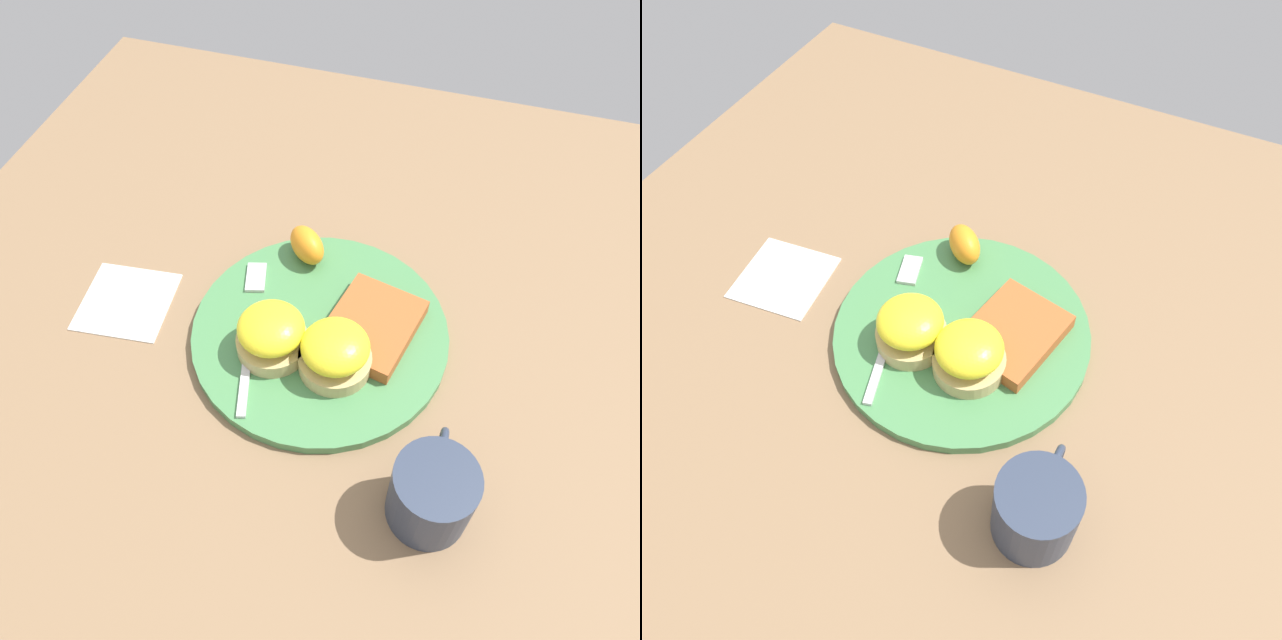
{
  "view_description": "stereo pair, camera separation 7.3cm",
  "coord_description": "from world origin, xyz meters",
  "views": [
    {
      "loc": [
        -0.42,
        -0.13,
        0.62
      ],
      "look_at": [
        0.0,
        0.0,
        0.03
      ],
      "focal_mm": 35.0,
      "sensor_mm": 36.0,
      "label": 1
    },
    {
      "loc": [
        -0.39,
        -0.19,
        0.62
      ],
      "look_at": [
        0.0,
        0.0,
        0.03
      ],
      "focal_mm": 35.0,
      "sensor_mm": 36.0,
      "label": 2
    }
  ],
  "objects": [
    {
      "name": "sandwich_benedict_left",
      "position": [
        -0.04,
        0.04,
        0.04
      ],
      "size": [
        0.08,
        0.08,
        0.06
      ],
      "color": "tan",
      "rests_on": "plate"
    },
    {
      "name": "ground_plane",
      "position": [
        0.0,
        0.0,
        0.0
      ],
      "size": [
        1.1,
        1.1,
        0.0
      ],
      "primitive_type": "plane",
      "color": "#846647"
    },
    {
      "name": "napkin",
      "position": [
        -0.02,
        0.25,
        0.0
      ],
      "size": [
        0.12,
        0.12,
        0.0
      ],
      "primitive_type": "cube",
      "rotation": [
        0.0,
        0.0,
        0.11
      ],
      "color": "white",
      "rests_on": "ground_plane"
    },
    {
      "name": "fork",
      "position": [
        -0.02,
        0.08,
        0.02
      ],
      "size": [
        0.22,
        0.08,
        0.0
      ],
      "color": "silver",
      "rests_on": "plate"
    },
    {
      "name": "orange_wedge",
      "position": [
        0.11,
        0.05,
        0.04
      ],
      "size": [
        0.07,
        0.07,
        0.04
      ],
      "primitive_type": "ellipsoid",
      "rotation": [
        0.0,
        0.0,
        3.96
      ],
      "color": "orange",
      "rests_on": "plate"
    },
    {
      "name": "plate",
      "position": [
        0.0,
        0.0,
        0.01
      ],
      "size": [
        0.31,
        0.31,
        0.01
      ],
      "primitive_type": "cylinder",
      "color": "#47844C",
      "rests_on": "ground_plane"
    },
    {
      "name": "hashbrown_patty",
      "position": [
        0.02,
        -0.06,
        0.02
      ],
      "size": [
        0.14,
        0.12,
        0.02
      ],
      "primitive_type": "cube",
      "rotation": [
        0.0,
        0.0,
        -0.21
      ],
      "color": "#B35729",
      "rests_on": "plate"
    },
    {
      "name": "sandwich_benedict_right",
      "position": [
        -0.04,
        -0.03,
        0.04
      ],
      "size": [
        0.08,
        0.08,
        0.06
      ],
      "color": "tan",
      "rests_on": "plate"
    },
    {
      "name": "cup",
      "position": [
        -0.17,
        -0.16,
        0.04
      ],
      "size": [
        0.11,
        0.08,
        0.08
      ],
      "color": "#2D384C",
      "rests_on": "ground_plane"
    }
  ]
}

